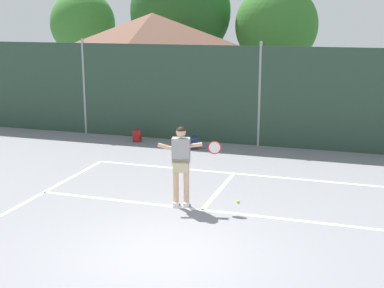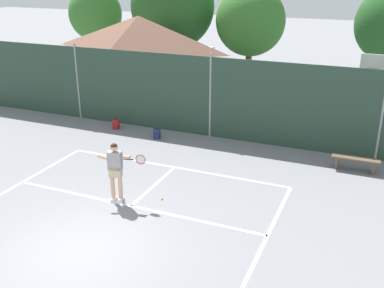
{
  "view_description": "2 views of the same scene",
  "coord_description": "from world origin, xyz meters",
  "px_view_note": "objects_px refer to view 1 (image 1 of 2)",
  "views": [
    {
      "loc": [
        3.27,
        -8.46,
        4.25
      ],
      "look_at": [
        -0.74,
        4.02,
        1.12
      ],
      "focal_mm": 50.24,
      "sensor_mm": 36.0,
      "label": 1
    },
    {
      "loc": [
        6.21,
        -7.61,
        6.51
      ],
      "look_at": [
        0.69,
        5.46,
        1.0
      ],
      "focal_mm": 42.08,
      "sensor_mm": 36.0,
      "label": 2
    }
  ],
  "objects_px": {
    "tennis_player": "(182,159)",
    "backpack_red": "(137,136)",
    "backpack_navy": "(194,143)",
    "tennis_ball": "(238,201)"
  },
  "relations": [
    {
      "from": "tennis_player",
      "to": "backpack_navy",
      "type": "height_order",
      "value": "tennis_player"
    },
    {
      "from": "tennis_player",
      "to": "backpack_red",
      "type": "bearing_deg",
      "value": 122.33
    },
    {
      "from": "backpack_red",
      "to": "backpack_navy",
      "type": "relative_size",
      "value": 1.0
    },
    {
      "from": "tennis_player",
      "to": "backpack_navy",
      "type": "xyz_separation_m",
      "value": [
        -1.38,
        5.27,
        -0.92
      ]
    },
    {
      "from": "tennis_ball",
      "to": "backpack_navy",
      "type": "height_order",
      "value": "backpack_navy"
    },
    {
      "from": "tennis_player",
      "to": "backpack_navy",
      "type": "bearing_deg",
      "value": 104.66
    },
    {
      "from": "tennis_ball",
      "to": "backpack_navy",
      "type": "bearing_deg",
      "value": 118.73
    },
    {
      "from": "tennis_player",
      "to": "tennis_ball",
      "type": "bearing_deg",
      "value": 25.89
    },
    {
      "from": "tennis_ball",
      "to": "backpack_navy",
      "type": "distance_m",
      "value": 5.35
    },
    {
      "from": "backpack_navy",
      "to": "tennis_player",
      "type": "bearing_deg",
      "value": -75.34
    }
  ]
}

